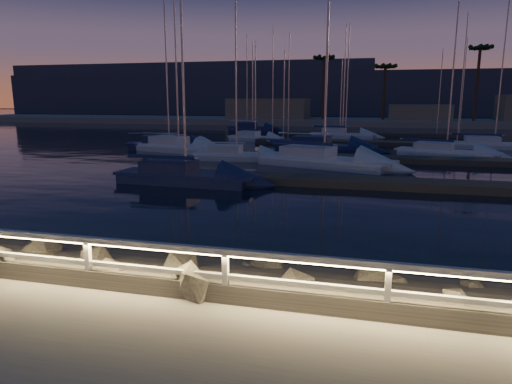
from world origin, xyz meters
TOP-DOWN VIEW (x-y plane):
  - ground at (0.00, 0.00)m, footprint 400.00×400.00m
  - harbor_water at (0.00, 31.22)m, footprint 400.00×440.00m
  - guard_rail at (-0.07, -0.00)m, footprint 44.11×0.12m
  - riprap at (-2.67, 1.89)m, footprint 40.09×3.30m
  - floating_docks at (0.00, 32.50)m, footprint 22.00×36.00m
  - far_shore at (-0.12, 74.05)m, footprint 160.00×14.00m
  - palm_left at (-8.00, 72.00)m, footprint 3.00×3.00m
  - palm_center at (2.00, 73.00)m, footprint 3.00×3.00m
  - palm_right at (16.00, 72.00)m, footprint 3.00×3.00m
  - distant_hills at (-22.13, 133.69)m, footprint 230.00×37.50m
  - sailboat_a at (-9.28, 24.28)m, footprint 6.67×2.39m
  - sailboat_b at (-9.20, 14.54)m, footprint 7.80×2.70m
  - sailboat_c at (-2.72, 22.58)m, footprint 9.60×5.46m
  - sailboat_e at (-17.36, 29.94)m, footprint 7.73×4.27m
  - sailboat_f at (-15.71, 28.37)m, footprint 8.74×4.66m
  - sailboat_g at (5.98, 30.07)m, footprint 7.82×4.63m
  - sailboat_i at (-11.80, 39.68)m, footprint 6.28×3.01m
  - sailboat_j at (-3.67, 31.34)m, footprint 8.81×3.68m
  - sailboat_l at (11.10, 37.73)m, footprint 8.20×2.99m
  - sailboat_m at (-16.19, 55.01)m, footprint 7.24×2.64m
  - sailboat_n at (-3.04, 45.60)m, footprint 7.45×2.47m

SIDE VIEW (x-z plane):
  - harbor_water at x=0.00m, z-range -1.27..-0.67m
  - floating_docks at x=0.00m, z-range -0.60..-0.20m
  - riprap at x=-2.67m, z-range -1.01..0.41m
  - sailboat_i at x=-11.80m, z-range -5.39..4.98m
  - sailboat_l at x=11.10m, z-range -7.00..6.61m
  - sailboat_g at x=5.98m, z-range -6.62..6.24m
  - sailboat_a at x=-9.28m, z-range -5.79..5.42m
  - sailboat_n at x=-3.04m, z-range -6.46..6.11m
  - sailboat_b at x=-9.20m, z-range -6.71..6.38m
  - sailboat_m at x=-16.19m, z-range -6.24..5.92m
  - sailboat_e at x=-17.36m, z-range -6.53..6.24m
  - sailboat_f at x=-15.71m, z-range -7.32..7.04m
  - sailboat_j at x=-3.67m, z-range -7.42..7.16m
  - sailboat_c at x=-2.72m, z-range -8.00..7.74m
  - ground at x=0.00m, z-range 0.00..0.00m
  - far_shore at x=-0.12m, z-range -2.31..2.89m
  - guard_rail at x=-0.07m, z-range 0.24..1.30m
  - distant_hills at x=-22.13m, z-range -4.26..13.74m
  - palm_center at x=2.00m, z-range 3.93..13.63m
  - palm_left at x=-8.00m, z-range 4.54..15.74m
  - palm_right at x=16.00m, z-range 4.93..17.13m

